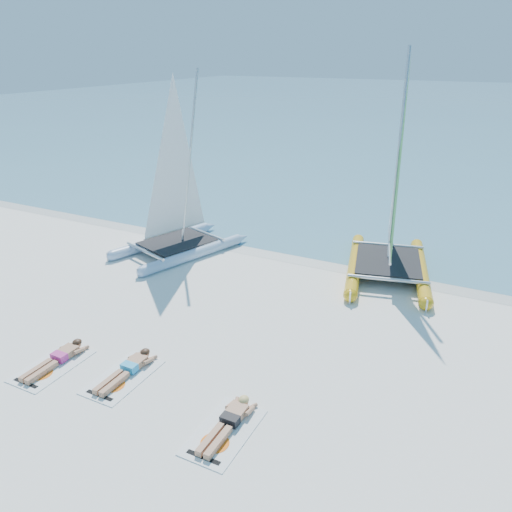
% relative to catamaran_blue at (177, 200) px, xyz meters
% --- Properties ---
extents(ground, '(140.00, 140.00, 0.00)m').
position_rel_catamaran_blue_xyz_m(ground, '(3.63, -4.00, -1.95)').
color(ground, white).
rests_on(ground, ground).
extents(sea, '(140.00, 115.00, 0.01)m').
position_rel_catamaran_blue_xyz_m(sea, '(3.63, 59.00, -1.95)').
color(sea, '#6CA1B5').
rests_on(sea, ground).
extents(wet_sand_strip, '(140.00, 1.40, 0.01)m').
position_rel_catamaran_blue_xyz_m(wet_sand_strip, '(3.63, 1.50, -1.95)').
color(wet_sand_strip, silver).
rests_on(wet_sand_strip, ground).
extents(catamaran_blue, '(3.68, 5.27, 6.54)m').
position_rel_catamaran_blue_xyz_m(catamaran_blue, '(0.00, 0.00, 0.00)').
color(catamaran_blue, '#A3B6D6').
rests_on(catamaran_blue, ground).
extents(catamaran_yellow, '(3.70, 5.85, 7.25)m').
position_rel_catamaran_blue_xyz_m(catamaran_yellow, '(7.15, 2.04, 0.33)').
color(catamaran_yellow, gold).
rests_on(catamaran_yellow, ground).
extents(towel_a, '(1.00, 1.85, 0.02)m').
position_rel_catamaran_blue_xyz_m(towel_a, '(1.51, -7.35, -1.94)').
color(towel_a, white).
rests_on(towel_a, ground).
extents(sunbather_a, '(0.37, 1.73, 0.26)m').
position_rel_catamaran_blue_xyz_m(sunbather_a, '(1.51, -7.16, -1.83)').
color(sunbather_a, tan).
rests_on(sunbather_a, towel_a).
extents(towel_b, '(1.00, 1.85, 0.02)m').
position_rel_catamaran_blue_xyz_m(towel_b, '(3.28, -6.93, -1.94)').
color(towel_b, white).
rests_on(towel_b, ground).
extents(sunbather_b, '(0.37, 1.73, 0.26)m').
position_rel_catamaran_blue_xyz_m(sunbather_b, '(3.28, -6.74, -1.83)').
color(sunbather_b, tan).
rests_on(sunbather_b, towel_b).
extents(towel_c, '(1.00, 1.85, 0.02)m').
position_rel_catamaran_blue_xyz_m(towel_c, '(6.22, -7.41, -1.94)').
color(towel_c, white).
rests_on(towel_c, ground).
extents(sunbather_c, '(0.37, 1.73, 0.26)m').
position_rel_catamaran_blue_xyz_m(sunbather_c, '(6.22, -7.22, -1.83)').
color(sunbather_c, tan).
rests_on(sunbather_c, towel_c).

